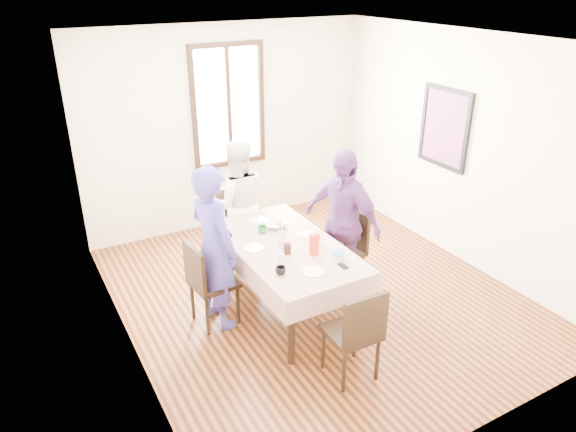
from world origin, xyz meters
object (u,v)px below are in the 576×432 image
object	(u,v)px
chair_left	(214,282)
person_left	(213,248)
person_far	(239,204)
dining_table	(286,278)
chair_right	(341,252)
person_right	(341,223)
chair_near	(351,331)
chair_far	(239,228)

from	to	relation	value
chair_left	person_left	world-z (taller)	person_left
person_far	person_left	bearing A→B (deg)	68.83
chair_left	dining_table	bearing A→B (deg)	72.87
chair_right	person_right	bearing A→B (deg)	82.45
chair_near	person_right	world-z (taller)	person_right
dining_table	chair_near	size ratio (longest dim) A/B	1.85
person_left	person_far	size ratio (longest dim) A/B	1.09
chair_left	chair_far	xyz separation A→B (m)	(0.73, 1.00, 0.00)
chair_right	person_right	world-z (taller)	person_right
chair_far	chair_near	bearing A→B (deg)	96.83
chair_far	dining_table	bearing A→B (deg)	96.83
chair_far	chair_near	size ratio (longest dim) A/B	1.00
chair_far	chair_near	distance (m)	2.32
dining_table	person_far	world-z (taller)	person_far
chair_right	dining_table	bearing A→B (deg)	86.58
dining_table	chair_far	distance (m)	1.16
person_left	person_far	xyz separation A→B (m)	(0.71, 0.98, -0.07)
dining_table	chair_far	bearing A→B (deg)	90.00
chair_right	chair_near	size ratio (longest dim) A/B	1.00
person_far	person_right	distance (m)	1.30
chair_left	chair_near	distance (m)	1.51
dining_table	person_far	distance (m)	1.20
dining_table	person_left	bearing A→B (deg)	167.47
dining_table	chair_left	world-z (taller)	chair_left
chair_near	person_far	xyz separation A→B (m)	(0.00, 2.30, 0.32)
chair_left	person_far	world-z (taller)	person_far
dining_table	chair_left	bearing A→B (deg)	167.79
dining_table	chair_right	world-z (taller)	chair_right
person_left	chair_left	bearing A→B (deg)	77.27
dining_table	chair_near	bearing A→B (deg)	-90.00
chair_near	person_right	distance (m)	1.45
chair_far	person_left	world-z (taller)	person_left
chair_right	chair_near	bearing A→B (deg)	141.37
chair_far	person_right	xyz separation A→B (m)	(0.71, -1.11, 0.36)
chair_near	person_left	bearing A→B (deg)	120.36
person_left	chair_far	bearing A→B (deg)	-48.11
chair_left	chair_far	distance (m)	1.24
chair_right	person_far	xyz separation A→B (m)	(-0.73, 1.08, 0.32)
person_far	dining_table	bearing A→B (deg)	104.79
chair_right	chair_far	world-z (taller)	same
chair_right	person_far	size ratio (longest dim) A/B	0.59
chair_near	dining_table	bearing A→B (deg)	92.00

